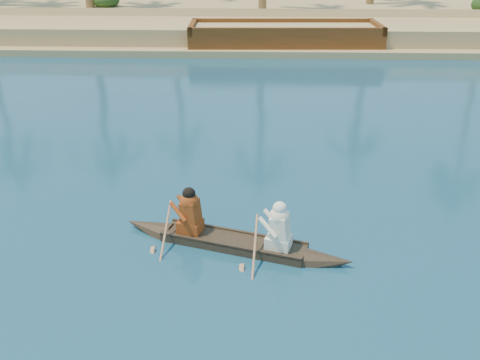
# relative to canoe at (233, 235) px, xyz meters

# --- Properties ---
(ground) EXTENTS (160.00, 160.00, 0.00)m
(ground) POSITION_rel_canoe_xyz_m (-1.64, -3.33, -0.27)
(ground) COLOR #0A2A46
(ground) RESTS_ON ground
(shrub_cluster) EXTENTS (100.00, 6.00, 2.40)m
(shrub_cluster) POSITION_rel_canoe_xyz_m (-1.64, 28.17, 0.93)
(shrub_cluster) COLOR #1D3814
(shrub_cluster) RESTS_ON ground
(canoe) EXTENTS (5.14, 2.18, 1.42)m
(canoe) POSITION_rel_canoe_xyz_m (0.00, 0.00, 0.00)
(canoe) COLOR #352D1D
(canoe) RESTS_ON ground
(barge_mid) EXTENTS (10.77, 3.91, 1.78)m
(barge_mid) POSITION_rel_canoe_xyz_m (1.94, 21.01, 0.35)
(barge_mid) COLOR brown
(barge_mid) RESTS_ON ground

